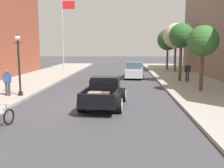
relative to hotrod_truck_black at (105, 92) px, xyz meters
name	(u,v)px	position (x,y,z in m)	size (l,w,h in m)	color
ground_plane	(98,103)	(-0.40, 0.40, -0.75)	(140.00, 140.00, 0.00)	#3D3D42
hotrod_truck_black	(105,92)	(0.00, 0.00, 0.00)	(2.39, 5.02, 1.58)	black
car_background_silver	(134,71)	(1.98, 12.25, 0.01)	(2.00, 4.37, 1.65)	#B7B7BC
pedestrian_sidewalk_left	(7,81)	(-6.25, 1.60, 0.33)	(0.53, 0.22, 1.65)	#333338
pedestrian_sidewalk_right	(188,71)	(6.60, 8.88, 0.33)	(0.53, 0.22, 1.65)	#333338
street_lamp_near	(19,60)	(-5.49, 1.70, 1.63)	(0.50, 0.32, 3.85)	black
flagpole	(64,27)	(-6.91, 19.38, 5.02)	(1.74, 0.16, 9.16)	#B2B2B7
street_tree_nearest	(203,41)	(6.39, 4.09, 2.80)	(2.11, 2.11, 4.50)	brown
street_tree_second	(181,36)	(6.02, 9.25, 3.38)	(2.17, 2.17, 5.12)	brown
street_tree_third	(176,36)	(7.25, 18.07, 3.75)	(3.09, 3.09, 5.92)	brown
street_tree_farthest	(168,40)	(6.75, 20.95, 3.36)	(2.85, 2.85, 5.41)	brown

